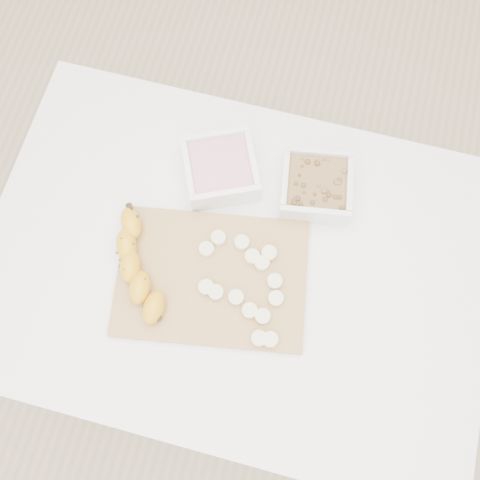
% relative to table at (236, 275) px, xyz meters
% --- Properties ---
extents(ground, '(3.50, 3.50, 0.00)m').
position_rel_table_xyz_m(ground, '(0.00, 0.00, -0.65)').
color(ground, '#C6AD89').
rests_on(ground, ground).
extents(table, '(1.00, 0.70, 0.75)m').
position_rel_table_xyz_m(table, '(0.00, 0.00, 0.00)').
color(table, white).
rests_on(table, ground).
extents(bowl_yogurt, '(0.18, 0.18, 0.06)m').
position_rel_table_xyz_m(bowl_yogurt, '(-0.08, 0.17, 0.13)').
color(bowl_yogurt, white).
rests_on(bowl_yogurt, table).
extents(bowl_granola, '(0.16, 0.16, 0.06)m').
position_rel_table_xyz_m(bowl_granola, '(0.12, 0.18, 0.13)').
color(bowl_granola, white).
rests_on(bowl_granola, table).
extents(cutting_board, '(0.40, 0.32, 0.01)m').
position_rel_table_xyz_m(cutting_board, '(-0.04, -0.04, 0.10)').
color(cutting_board, tan).
rests_on(cutting_board, table).
extents(banana, '(0.14, 0.23, 0.04)m').
position_rel_table_xyz_m(banana, '(-0.17, -0.06, 0.13)').
color(banana, gold).
rests_on(banana, cutting_board).
extents(banana_slices, '(0.19, 0.20, 0.02)m').
position_rel_table_xyz_m(banana_slices, '(0.03, -0.04, 0.12)').
color(banana_slices, '#FAECBB').
rests_on(banana_slices, cutting_board).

